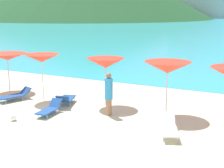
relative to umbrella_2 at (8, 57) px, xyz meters
name	(u,v)px	position (x,y,z in m)	size (l,w,h in m)	color
ground_plane	(130,81)	(4.61, 6.18, -2.09)	(50.00, 100.00, 0.30)	beige
umbrella_2	(8,57)	(0.00, 0.00, 0.00)	(2.29, 2.29, 2.13)	silver
umbrella_3	(42,58)	(2.84, -0.60, 0.19)	(1.79, 1.79, 2.33)	silver
umbrella_4	(106,63)	(6.09, -0.03, 0.09)	(1.84, 1.84, 2.28)	silver
umbrella_5	(168,67)	(9.14, -0.18, 0.16)	(2.11, 2.11, 2.35)	silver
lounge_chair_0	(66,99)	(4.38, -0.87, -1.64)	(1.12, 1.74, 0.65)	#1E478C
lounge_chair_2	(169,127)	(9.97, -2.42, -1.64)	(1.16, 1.76, 0.65)	white
lounge_chair_4	(49,109)	(4.58, -2.42, -1.68)	(0.64, 1.50, 0.57)	#1E478C
lounge_chair_5	(15,95)	(1.60, -1.34, -1.67)	(1.16, 1.78, 0.56)	#1E478C
beachgoer_1	(109,93)	(6.93, -1.33, -0.95)	(0.35, 0.35, 1.86)	#A3704C
beach_ball	(13,117)	(3.76, -3.77, -1.79)	(0.29, 0.29, 0.29)	white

